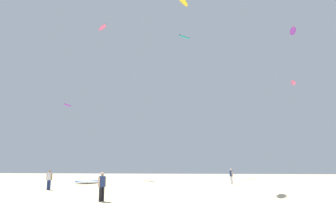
% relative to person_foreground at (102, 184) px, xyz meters
% --- Properties ---
extents(ground_plane, '(120.00, 120.00, 0.00)m').
position_rel_person_foreground_xyz_m(ground_plane, '(2.31, -4.44, -1.02)').
color(ground_plane, beige).
extents(person_foreground, '(0.40, 0.50, 1.75)m').
position_rel_person_foreground_xyz_m(person_foreground, '(0.00, 0.00, 0.00)').
color(person_foreground, black).
rests_on(person_foreground, ground).
extents(person_midground, '(0.39, 0.54, 1.74)m').
position_rel_person_foreground_xyz_m(person_midground, '(9.60, 17.84, -0.01)').
color(person_midground, silver).
rests_on(person_midground, ground).
extents(person_left, '(0.57, 0.39, 1.74)m').
position_rel_person_foreground_xyz_m(person_left, '(-7.44, 7.64, -0.01)').
color(person_left, navy).
rests_on(person_left, ground).
extents(kite_grounded_near, '(3.13, 2.28, 0.40)m').
position_rel_person_foreground_xyz_m(kite_grounded_near, '(-7.13, 16.11, -0.85)').
color(kite_grounded_near, white).
rests_on(kite_grounded_near, ground).
extents(kite_aloft_1, '(2.55, 2.85, 0.37)m').
position_rel_person_foreground_xyz_m(kite_aloft_1, '(-11.25, 30.31, 25.81)').
color(kite_aloft_1, '#E5598C').
extents(kite_aloft_3, '(1.89, 3.93, 0.46)m').
position_rel_person_foreground_xyz_m(kite_aloft_3, '(24.01, 36.37, 26.17)').
color(kite_aloft_3, purple).
extents(kite_aloft_5, '(1.09, 2.40, 0.27)m').
position_rel_person_foreground_xyz_m(kite_aloft_5, '(-19.66, 36.02, 12.66)').
color(kite_aloft_5, purple).
extents(kite_aloft_6, '(1.75, 3.34, 0.70)m').
position_rel_person_foreground_xyz_m(kite_aloft_6, '(23.06, 35.63, 15.79)').
color(kite_aloft_6, '#E5598C').
extents(kite_aloft_7, '(2.90, 2.77, 0.73)m').
position_rel_person_foreground_xyz_m(kite_aloft_7, '(3.31, 37.49, 26.51)').
color(kite_aloft_7, '#19B29E').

